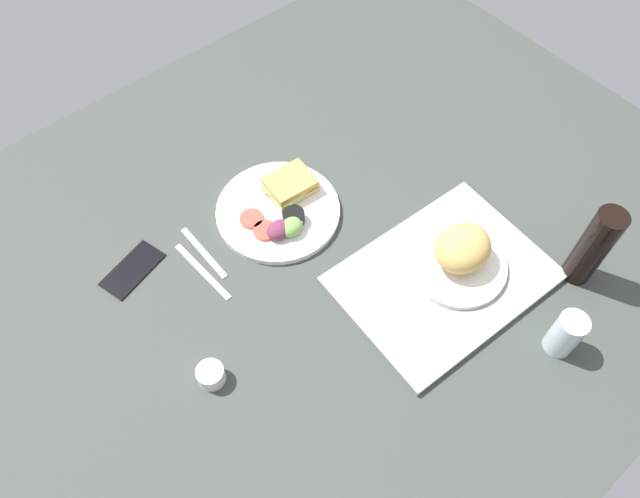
% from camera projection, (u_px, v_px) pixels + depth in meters
% --- Properties ---
extents(ground_plane, '(1.90, 1.50, 0.03)m').
position_uv_depth(ground_plane, '(318.00, 249.00, 1.40)').
color(ground_plane, '#383D38').
extents(serving_tray, '(0.47, 0.35, 0.02)m').
position_uv_depth(serving_tray, '(443.00, 278.00, 1.33)').
color(serving_tray, gray).
rests_on(serving_tray, ground_plane).
extents(bread_plate_near, '(0.22, 0.22, 0.10)m').
position_uv_depth(bread_plate_near, '(461.00, 254.00, 1.31)').
color(bread_plate_near, white).
rests_on(bread_plate_near, serving_tray).
extents(plate_with_salad, '(0.29, 0.29, 0.05)m').
position_uv_depth(plate_with_salad, '(281.00, 208.00, 1.42)').
color(plate_with_salad, white).
rests_on(plate_with_salad, ground_plane).
extents(drinking_glass, '(0.06, 0.06, 0.11)m').
position_uv_depth(drinking_glass, '(566.00, 334.00, 1.20)').
color(drinking_glass, silver).
rests_on(drinking_glass, ground_plane).
extents(soda_bottle, '(0.06, 0.06, 0.22)m').
position_uv_depth(soda_bottle, '(593.00, 247.00, 1.25)').
color(soda_bottle, black).
rests_on(soda_bottle, ground_plane).
extents(espresso_cup, '(0.06, 0.06, 0.04)m').
position_uv_depth(espresso_cup, '(211.00, 375.00, 1.20)').
color(espresso_cup, silver).
rests_on(espresso_cup, ground_plane).
extents(fork, '(0.01, 0.17, 0.01)m').
position_uv_depth(fork, '(204.00, 252.00, 1.37)').
color(fork, '#B7B7BC').
rests_on(fork, ground_plane).
extents(knife, '(0.03, 0.19, 0.01)m').
position_uv_depth(knife, '(202.00, 271.00, 1.35)').
color(knife, '#B7B7BC').
rests_on(knife, ground_plane).
extents(cell_phone, '(0.16, 0.11, 0.01)m').
position_uv_depth(cell_phone, '(132.00, 269.00, 1.35)').
color(cell_phone, black).
rests_on(cell_phone, ground_plane).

